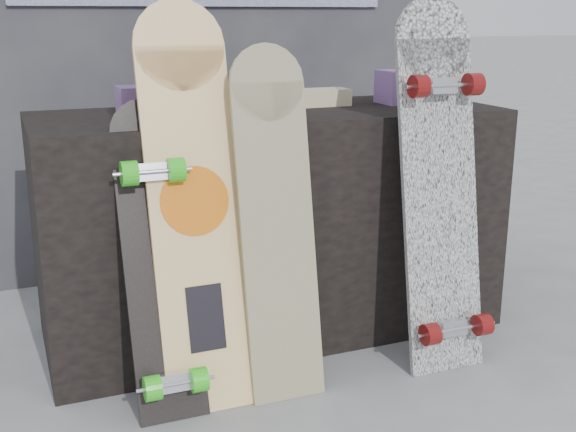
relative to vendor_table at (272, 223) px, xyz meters
name	(u,v)px	position (x,y,z in m)	size (l,w,h in m)	color
ground	(329,388)	(0.00, -0.50, -0.40)	(60.00, 60.00, 0.00)	slate
vendor_table	(272,223)	(0.00, 0.00, 0.00)	(1.60, 0.60, 0.80)	black
booth	(202,18)	(0.00, 0.85, 0.70)	(2.40, 0.22, 2.20)	#2F2E33
merch_box_purple	(147,102)	(-0.43, -0.01, 0.45)	(0.18, 0.12, 0.10)	#5F3E80
merch_box_small	(400,87)	(0.52, 0.02, 0.46)	(0.14, 0.14, 0.12)	#5F3E80
merch_box_flat	(318,97)	(0.21, 0.06, 0.43)	(0.22, 0.10, 0.06)	#D1B78C
longboard_geisha	(193,195)	(-0.37, -0.35, 0.22)	(0.27, 0.30, 1.17)	beige
longboard_celtic	(276,213)	(-0.14, -0.41, 0.15)	(0.23, 0.22, 1.04)	beige
longboard_cascadia	(441,180)	(0.41, -0.43, 0.21)	(0.27, 0.29, 1.18)	white
skateboard_dark	(159,256)	(-0.49, -0.38, 0.06)	(0.20, 0.34, 0.89)	black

